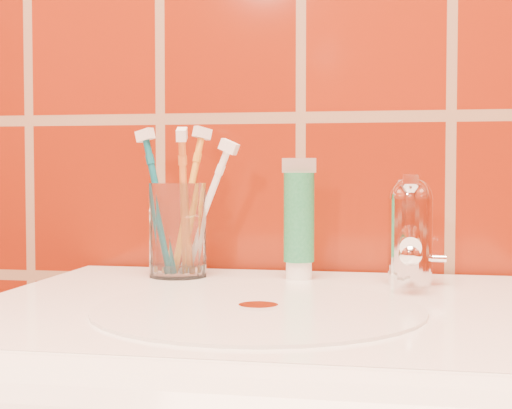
# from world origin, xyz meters

# --- Properties ---
(glass_tumbler) EXTENTS (0.07, 0.07, 0.11)m
(glass_tumbler) POSITION_xyz_m (-0.13, 1.11, 0.91)
(glass_tumbler) COLOR white
(glass_tumbler) RESTS_ON pedestal_sink
(toothpaste_tube) EXTENTS (0.04, 0.04, 0.14)m
(toothpaste_tube) POSITION_xyz_m (0.01, 1.12, 0.92)
(toothpaste_tube) COLOR white
(toothpaste_tube) RESTS_ON pedestal_sink
(faucet) EXTENTS (0.05, 0.11, 0.12)m
(faucet) POSITION_xyz_m (0.14, 1.09, 0.91)
(faucet) COLOR white
(faucet) RESTS_ON pedestal_sink
(toothbrush_0) EXTENTS (0.05, 0.11, 0.19)m
(toothbrush_0) POSITION_xyz_m (-0.12, 1.09, 0.94)
(toothbrush_0) COLOR orange
(toothbrush_0) RESTS_ON glass_tumbler
(toothbrush_1) EXTENTS (0.09, 0.08, 0.18)m
(toothbrush_1) POSITION_xyz_m (-0.16, 1.11, 0.94)
(toothbrush_1) COLOR #0D5D6E
(toothbrush_1) RESTS_ON glass_tumbler
(toothbrush_2) EXTENTS (0.10, 0.10, 0.19)m
(toothbrush_2) POSITION_xyz_m (-0.13, 1.13, 0.94)
(toothbrush_2) COLOR orange
(toothbrush_2) RESTS_ON glass_tumbler
(toothbrush_3) EXTENTS (0.12, 0.11, 0.17)m
(toothbrush_3) POSITION_xyz_m (-0.10, 1.11, 0.93)
(toothbrush_3) COLOR white
(toothbrush_3) RESTS_ON glass_tumbler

